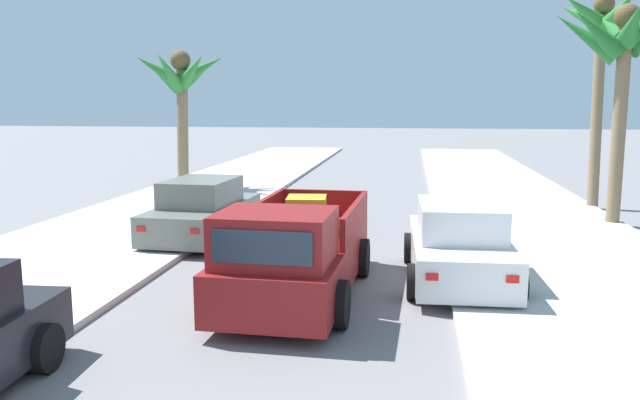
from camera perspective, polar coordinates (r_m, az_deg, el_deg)
sidewalk_left at (r=17.37m, az=-17.74°, el=-2.71°), size 5.20×60.00×0.12m
sidewalk_right at (r=15.98m, az=20.14°, el=-3.83°), size 5.20×60.00×0.12m
curb_left at (r=16.88m, az=-14.07°, el=-2.92°), size 0.16×60.00×0.10m
curb_right at (r=15.78m, az=15.86°, el=-3.81°), size 0.16×60.00×0.10m
pickup_truck at (r=11.00m, az=-2.23°, el=-5.01°), size 2.36×5.28×1.80m
car_left_near at (r=12.39m, az=12.52°, el=-4.00°), size 2.12×4.30×1.54m
car_right_near at (r=16.05m, az=-10.62°, el=-1.00°), size 2.18×4.33×1.54m
palm_tree_right_fore at (r=22.17m, az=24.55°, el=13.65°), size 3.64×4.04×6.81m
palm_tree_left_back at (r=25.21m, az=-12.59°, el=10.67°), size 3.85×3.41×5.41m
palm_tree_right_back at (r=19.13m, az=25.94°, el=12.68°), size 3.55×3.24×6.06m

